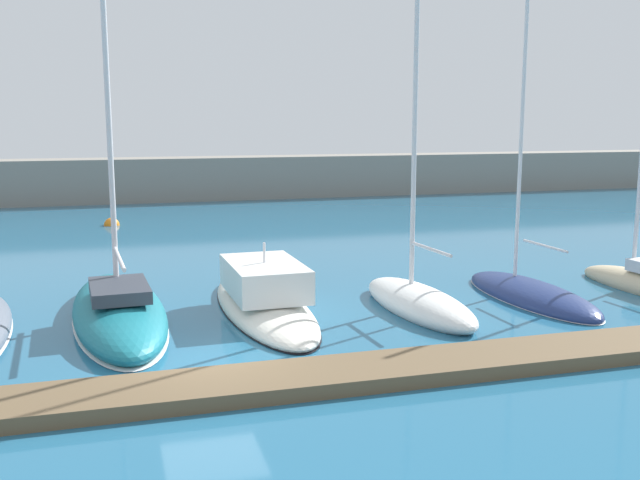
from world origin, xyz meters
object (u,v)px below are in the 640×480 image
(sailboat_teal_fourth, at_px, (119,310))
(mooring_buoy_orange, at_px, (112,225))
(sailboat_navy_seventh, at_px, (531,294))
(motorboat_ivory_fifth, at_px, (264,300))
(sailboat_white_sixth, at_px, (418,300))

(sailboat_teal_fourth, xyz_separation_m, mooring_buoy_orange, (-0.12, 20.55, -0.35))
(sailboat_navy_seventh, height_order, mooring_buoy_orange, sailboat_navy_seventh)
(sailboat_teal_fourth, bearing_deg, motorboat_ivory_fifth, -94.84)
(sailboat_teal_fourth, relative_size, motorboat_ivory_fifth, 1.68)
(sailboat_navy_seventh, bearing_deg, sailboat_white_sixth, 92.75)
(sailboat_white_sixth, distance_m, sailboat_navy_seventh, 4.35)
(sailboat_white_sixth, relative_size, sailboat_navy_seventh, 0.78)
(sailboat_teal_fourth, height_order, motorboat_ivory_fifth, sailboat_teal_fourth)
(sailboat_white_sixth, bearing_deg, motorboat_ivory_fifth, 70.14)
(motorboat_ivory_fifth, xyz_separation_m, sailboat_white_sixth, (4.75, -1.33, -0.03))
(sailboat_white_sixth, xyz_separation_m, mooring_buoy_orange, (-9.33, 21.99, -0.34))
(sailboat_navy_seventh, distance_m, mooring_buoy_orange, 25.57)
(sailboat_navy_seventh, bearing_deg, mooring_buoy_orange, 30.02)
(sailboat_teal_fourth, distance_m, mooring_buoy_orange, 20.55)
(motorboat_ivory_fifth, relative_size, mooring_buoy_orange, 10.50)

